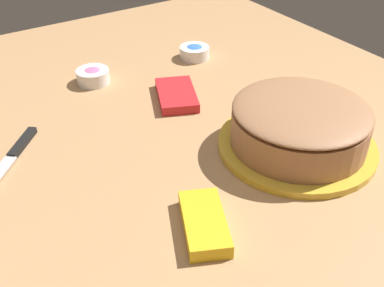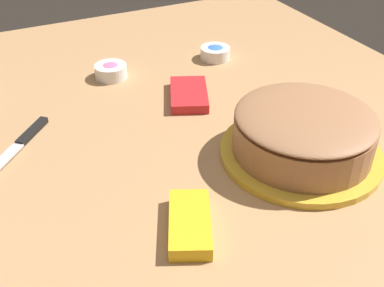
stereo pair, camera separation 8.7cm
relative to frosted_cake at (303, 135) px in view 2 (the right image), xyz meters
name	(u,v)px [view 2 (the right image)]	position (x,y,z in m)	size (l,w,h in m)	color
ground_plane	(133,160)	(0.12, 0.29, -0.05)	(1.54, 1.54, 0.00)	tan
frosted_cake	(303,135)	(0.00, 0.00, 0.00)	(0.30, 0.30, 0.10)	gold
spreading_knife	(19,144)	(0.26, 0.47, -0.04)	(0.19, 0.17, 0.01)	silver
sprinkle_bowl_pink	(111,70)	(0.47, 0.22, -0.03)	(0.08, 0.08, 0.04)	white
sprinkle_bowl_blue	(215,52)	(0.45, -0.06, -0.03)	(0.08, 0.08, 0.03)	white
candy_box_lower	(190,224)	(-0.08, 0.27, -0.04)	(0.13, 0.06, 0.03)	yellow
candy_box_upper	(189,94)	(0.29, 0.09, -0.04)	(0.14, 0.08, 0.02)	red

